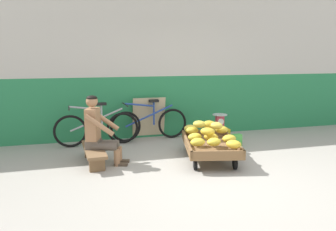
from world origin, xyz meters
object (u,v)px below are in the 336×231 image
weighing_scale (220,121)px  bicycle_far_left (149,124)px  sign_board (149,118)px  low_bench (94,152)px  banana_cart (210,146)px  plastic_crate (219,136)px  bicycle_near_left (97,128)px  shopping_bag (237,140)px  vendor_seated (98,130)px

weighing_scale → bicycle_far_left: bearing=155.7°
bicycle_far_left → sign_board: bearing=80.7°
low_bench → bicycle_far_left: bicycle_far_left is taller
banana_cart → plastic_crate: bearing=58.2°
low_bench → weighing_scale: bearing=15.0°
bicycle_far_left → low_bench: bearing=-133.1°
bicycle_near_left → shopping_bag: (2.65, -0.79, -0.23)m
vendor_seated → weighing_scale: (2.46, 0.71, -0.11)m
weighing_scale → low_bench: bearing=-165.0°
banana_cart → weighing_scale: size_ratio=5.29×
banana_cart → bicycle_near_left: 2.32m
bicycle_far_left → shopping_bag: size_ratio=6.91×
weighing_scale → bicycle_near_left: bicycle_near_left is taller
banana_cart → plastic_crate: (0.60, 0.98, -0.09)m
bicycle_near_left → bicycle_far_left: bearing=8.0°
shopping_bag → bicycle_near_left: bearing=163.5°
weighing_scale → shopping_bag: bearing=-56.5°
low_bench → bicycle_near_left: (0.11, 1.13, 0.15)m
bicycle_near_left → bicycle_far_left: (1.09, 0.15, 0.00)m
bicycle_near_left → sign_board: 1.17m
vendor_seated → sign_board: bearing=52.3°
sign_board → shopping_bag: sign_board is taller
vendor_seated → weighing_scale: size_ratio=3.80×
vendor_seated → shopping_bag: size_ratio=4.75×
banana_cart → vendor_seated: 1.90m
bicycle_near_left → sign_board: size_ratio=1.87×
plastic_crate → sign_board: sign_board is taller
low_bench → weighing_scale: (2.54, 0.68, 0.25)m
banana_cart → shopping_bag: (0.83, 0.64, -0.12)m
banana_cart → low_bench: 1.96m
banana_cart → bicycle_near_left: (-1.82, 1.43, 0.11)m
low_bench → plastic_crate: plastic_crate is taller
vendor_seated → bicycle_near_left: vendor_seated is taller
sign_board → bicycle_near_left: bearing=-163.7°
plastic_crate → weighing_scale: (0.00, -0.00, 0.30)m
bicycle_far_left → sign_board: size_ratio=1.87×
vendor_seated → bicycle_far_left: (1.12, 1.31, -0.21)m
bicycle_near_left → sign_board: sign_board is taller
sign_board → plastic_crate: bearing=-30.7°
vendor_seated → bicycle_far_left: size_ratio=0.69×
plastic_crate → low_bench: bearing=-164.9°
sign_board → low_bench: bearing=-130.2°
low_bench → banana_cart: bearing=-8.6°
banana_cart → shopping_bag: size_ratio=6.61×
low_bench → sign_board: sign_board is taller
plastic_crate → bicycle_near_left: (-2.43, 0.45, 0.20)m
vendor_seated → weighing_scale: bearing=16.1°
low_bench → sign_board: bearing=49.8°
banana_cart → vendor_seated: (-1.85, 0.27, 0.33)m
banana_cart → sign_board: (-0.70, 1.75, 0.20)m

